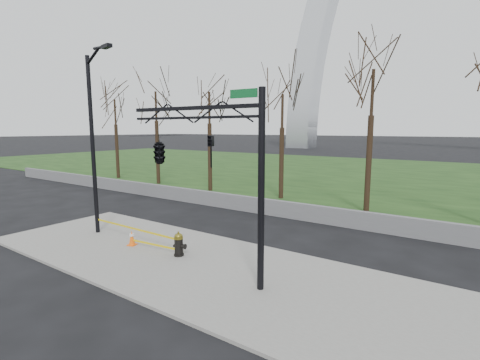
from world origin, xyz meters
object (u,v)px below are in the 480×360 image
Objects in this scene: traffic_signal_mast at (176,150)px; traffic_cone at (132,238)px; fire_hydrant at (179,245)px; street_light at (94,132)px.

traffic_cone is at bearing 168.10° from traffic_signal_mast.
traffic_signal_mast is at bearing -9.45° from traffic_cone.
traffic_cone is (-2.45, -0.23, -0.12)m from fire_hydrant.
street_light reaches higher than fire_hydrant.
fire_hydrant is 3.77m from traffic_signal_mast.
street_light reaches higher than traffic_cone.
traffic_cone is 0.08× the size of street_light.
fire_hydrant is 0.11× the size of street_light.
fire_hydrant reaches higher than traffic_cone.
traffic_signal_mast is (5.78, -0.78, -0.55)m from street_light.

